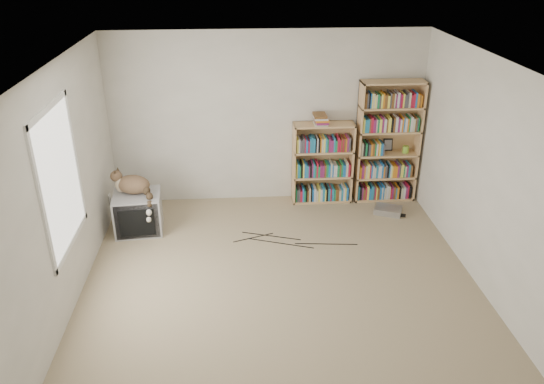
{
  "coord_description": "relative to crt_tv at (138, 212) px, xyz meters",
  "views": [
    {
      "loc": [
        -0.46,
        -4.8,
        3.58
      ],
      "look_at": [
        -0.04,
        1.0,
        0.8
      ],
      "focal_mm": 35.0,
      "sensor_mm": 36.0,
      "label": 1
    }
  ],
  "objects": [
    {
      "name": "crt_tv",
      "position": [
        0.0,
        0.0,
        0.0
      ],
      "size": [
        0.66,
        0.61,
        0.53
      ],
      "rotation": [
        0.0,
        0.0,
        0.09
      ],
      "color": "#9B9B9D",
      "rests_on": "floor"
    },
    {
      "name": "wall_right",
      "position": [
        4.05,
        -1.61,
        0.99
      ],
      "size": [
        0.02,
        5.0,
        2.5
      ],
      "primitive_type": "cube",
      "color": "silver",
      "rests_on": "floor"
    },
    {
      "name": "wall_outlet",
      "position": [
        -0.44,
        0.34,
        0.06
      ],
      "size": [
        0.01,
        0.08,
        0.13
      ],
      "primitive_type": "cube",
      "color": "silver",
      "rests_on": "wall_left"
    },
    {
      "name": "wall_back",
      "position": [
        1.8,
        0.89,
        0.99
      ],
      "size": [
        4.5,
        0.02,
        2.5
      ],
      "primitive_type": "cube",
      "color": "silver",
      "rests_on": "floor"
    },
    {
      "name": "cat",
      "position": [
        -0.0,
        -0.0,
        0.36
      ],
      "size": [
        0.64,
        0.61,
        0.54
      ],
      "rotation": [
        0.0,
        0.0,
        -0.25
      ],
      "color": "#342515",
      "rests_on": "crt_tv"
    },
    {
      "name": "ceiling",
      "position": [
        1.8,
        -1.61,
        2.24
      ],
      "size": [
        4.5,
        5.0,
        0.02
      ],
      "primitive_type": "cube",
      "color": "white",
      "rests_on": "wall_back"
    },
    {
      "name": "dvd_player",
      "position": [
        3.5,
        0.24,
        -0.22
      ],
      "size": [
        0.45,
        0.4,
        0.09
      ],
      "primitive_type": "cube",
      "rotation": [
        0.0,
        0.0,
        -0.4
      ],
      "color": "#A4A4A9",
      "rests_on": "floor"
    },
    {
      "name": "framed_print",
      "position": [
        3.59,
        0.83,
        0.56
      ],
      "size": [
        0.14,
        0.05,
        0.18
      ],
      "primitive_type": "cube",
      "rotation": [
        -0.17,
        0.0,
        0.0
      ],
      "color": "black",
      "rests_on": "bookcase_tall"
    },
    {
      "name": "bookcase_short",
      "position": [
        2.6,
        0.75,
        0.28
      ],
      "size": [
        0.88,
        0.3,
        1.2
      ],
      "color": "tan",
      "rests_on": "floor"
    },
    {
      "name": "bookcase_tall",
      "position": [
        3.55,
        0.75,
        0.59
      ],
      "size": [
        0.9,
        0.3,
        1.8
      ],
      "color": "tan",
      "rests_on": "floor"
    },
    {
      "name": "floor_cables",
      "position": [
        2.11,
        -0.4,
        -0.26
      ],
      "size": [
        1.2,
        0.7,
        0.01
      ],
      "primitive_type": null,
      "color": "black",
      "rests_on": "floor"
    },
    {
      "name": "wall_left",
      "position": [
        -0.45,
        -1.61,
        0.99
      ],
      "size": [
        0.02,
        5.0,
        2.5
      ],
      "primitive_type": "cube",
      "color": "silver",
      "rests_on": "floor"
    },
    {
      "name": "green_mug",
      "position": [
        3.83,
        0.73,
        0.52
      ],
      "size": [
        0.09,
        0.09,
        0.1
      ],
      "primitive_type": "cylinder",
      "color": "#7FB834",
      "rests_on": "bookcase_tall"
    },
    {
      "name": "book_stack",
      "position": [
        2.54,
        0.71,
        1.02
      ],
      "size": [
        0.22,
        0.28,
        0.15
      ],
      "primitive_type": "cube",
      "color": "#A51631",
      "rests_on": "bookcase_short"
    },
    {
      "name": "floor",
      "position": [
        1.8,
        -1.61,
        -0.26
      ],
      "size": [
        4.5,
        5.0,
        0.01
      ],
      "primitive_type": "cube",
      "color": "tan",
      "rests_on": "ground"
    },
    {
      "name": "wall_front",
      "position": [
        1.8,
        -4.11,
        0.99
      ],
      "size": [
        4.5,
        0.02,
        2.5
      ],
      "primitive_type": "cube",
      "color": "silver",
      "rests_on": "floor"
    },
    {
      "name": "window",
      "position": [
        -0.44,
        -1.41,
        1.14
      ],
      "size": [
        0.02,
        1.22,
        1.52
      ],
      "primitive_type": "cube",
      "color": "white",
      "rests_on": "wall_left"
    }
  ]
}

